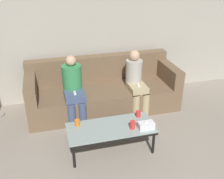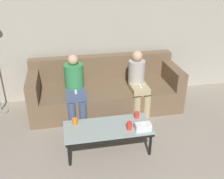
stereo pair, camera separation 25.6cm
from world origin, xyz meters
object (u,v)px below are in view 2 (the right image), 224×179
at_px(coffee_table, 108,129).
at_px(seated_person_mid_left, 138,81).
at_px(cup_far_center, 137,115).
at_px(cup_near_left, 75,121).
at_px(cup_near_right, 129,126).
at_px(seated_person_left_end, 75,85).
at_px(tissue_box, 143,127).
at_px(couch, 105,91).

relative_size(coffee_table, seated_person_mid_left, 1.12).
distance_m(coffee_table, cup_far_center, 0.50).
xyz_separation_m(cup_near_left, cup_far_center, (0.91, -0.01, 0.00)).
xyz_separation_m(cup_near_right, cup_far_center, (0.18, 0.27, -0.01)).
bearing_deg(seated_person_mid_left, seated_person_left_end, 179.65).
bearing_deg(cup_near_left, tissue_box, -19.65).
distance_m(cup_near_right, tissue_box, 0.19).
bearing_deg(seated_person_left_end, coffee_table, -70.06).
bearing_deg(cup_near_right, seated_person_left_end, 119.96).
distance_m(cup_far_center, seated_person_left_end, 1.23).
xyz_separation_m(couch, tissue_box, (0.29, -1.42, 0.12)).
xyz_separation_m(tissue_box, seated_person_left_end, (-0.84, 1.20, 0.14)).
relative_size(cup_far_center, seated_person_left_end, 0.09).
bearing_deg(cup_near_left, cup_far_center, -0.41).
relative_size(cup_far_center, tissue_box, 0.43).
bearing_deg(couch, seated_person_left_end, -158.42).
distance_m(seated_person_left_end, seated_person_mid_left, 1.11).
distance_m(coffee_table, tissue_box, 0.50).
bearing_deg(tissue_box, cup_far_center, 89.75).
xyz_separation_m(cup_near_right, seated_person_mid_left, (0.45, 1.14, 0.13)).
relative_size(cup_far_center, seated_person_mid_left, 0.09).
distance_m(tissue_box, seated_person_left_end, 1.47).
height_order(cup_near_right, seated_person_mid_left, seated_person_mid_left).
height_order(couch, seated_person_mid_left, seated_person_mid_left).
distance_m(cup_near_right, seated_person_left_end, 1.33).
relative_size(coffee_table, cup_near_left, 13.70).
bearing_deg(cup_near_right, coffee_table, 159.57).
bearing_deg(coffee_table, seated_person_left_end, 109.94).
distance_m(couch, cup_far_center, 1.14).
bearing_deg(seated_person_left_end, cup_near_right, -60.04).
height_order(cup_far_center, seated_person_mid_left, seated_person_mid_left).
xyz_separation_m(cup_far_center, seated_person_mid_left, (0.27, 0.87, 0.14)).
xyz_separation_m(couch, cup_near_left, (-0.62, -1.09, 0.12)).
relative_size(couch, coffee_table, 2.18).
relative_size(couch, cup_near_left, 29.92).
distance_m(cup_near_left, tissue_box, 0.97).
distance_m(couch, tissue_box, 1.45).
height_order(cup_far_center, tissue_box, tissue_box).
bearing_deg(couch, cup_near_left, -119.65).
bearing_deg(coffee_table, couch, 82.02).
distance_m(cup_near_left, cup_near_right, 0.78).
bearing_deg(tissue_box, cup_near_left, 160.35).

